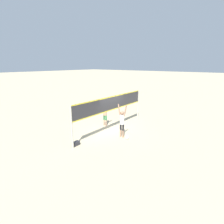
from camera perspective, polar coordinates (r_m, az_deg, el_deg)
The scene contains 6 objects.
ground_plane at distance 12.86m, azimuth 0.00°, elevation -5.99°, with size 200.00×200.00×0.00m, color beige.
volleyball_net at distance 12.31m, azimuth 0.00°, elevation 2.01°, with size 7.31×0.11×2.53m.
player_spiker at distance 11.35m, azimuth 3.30°, elevation -2.70°, with size 0.28×0.72×2.22m.
player_blocker at distance 13.48m, azimuth -2.31°, elevation -0.03°, with size 0.28×0.70×2.10m.
volleyball at distance 11.44m, azimuth 4.87°, elevation -8.27°, with size 0.23×0.23×0.23m.
gear_bag at distance 10.80m, azimuth -11.68°, elevation -10.04°, with size 0.43×0.25×0.24m.
Camera 1 is at (-9.32, -7.50, 4.72)m, focal length 28.00 mm.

